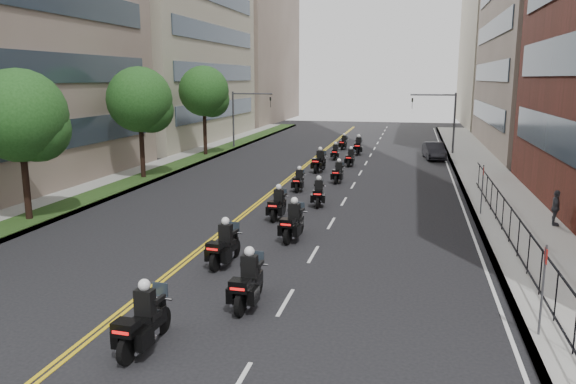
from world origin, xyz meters
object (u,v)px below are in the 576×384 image
(motorcycle_9, at_px, (351,158))
(parked_sedan, at_px, (434,151))
(motorcycle_0, at_px, (143,323))
(motorcycle_11, at_px, (358,147))
(motorcycle_6, at_px, (299,181))
(pedestrian_c, at_px, (556,208))
(motorcycle_8, at_px, (320,162))
(motorcycle_7, at_px, (338,173))
(motorcycle_3, at_px, (293,223))
(motorcycle_5, at_px, (319,194))
(motorcycle_2, at_px, (224,247))
(motorcycle_12, at_px, (344,143))
(motorcycle_10, at_px, (335,153))
(motorcycle_4, at_px, (278,205))
(motorcycle_1, at_px, (248,283))

(motorcycle_9, xyz_separation_m, parked_sedan, (6.61, 5.47, 0.10))
(motorcycle_0, height_order, motorcycle_11, motorcycle_0)
(motorcycle_6, distance_m, pedestrian_c, 14.75)
(motorcycle_6, height_order, motorcycle_8, motorcycle_8)
(motorcycle_7, xyz_separation_m, pedestrian_c, (11.39, -9.51, 0.35))
(motorcycle_3, xyz_separation_m, motorcycle_5, (-0.03, 6.79, -0.08))
(motorcycle_2, relative_size, motorcycle_3, 0.98)
(motorcycle_2, height_order, motorcycle_12, motorcycle_2)
(motorcycle_7, bearing_deg, motorcycle_10, 103.64)
(motorcycle_9, bearing_deg, motorcycle_5, -85.29)
(motorcycle_4, xyz_separation_m, motorcycle_11, (1.57, 24.89, 0.04))
(motorcycle_0, relative_size, motorcycle_9, 1.19)
(motorcycle_3, distance_m, motorcycle_6, 10.74)
(motorcycle_3, bearing_deg, motorcycle_9, 95.39)
(motorcycle_2, bearing_deg, motorcycle_11, 92.87)
(motorcycle_6, xyz_separation_m, motorcycle_7, (2.02, 3.38, 0.02))
(motorcycle_7, bearing_deg, motorcycle_0, -89.46)
(motorcycle_2, height_order, motorcycle_10, motorcycle_2)
(motorcycle_9, distance_m, motorcycle_11, 7.03)
(motorcycle_0, relative_size, motorcycle_6, 1.21)
(motorcycle_2, relative_size, motorcycle_9, 1.15)
(motorcycle_7, bearing_deg, motorcycle_12, 100.56)
(motorcycle_11, bearing_deg, motorcycle_2, -92.89)
(motorcycle_4, relative_size, parked_sedan, 0.54)
(motorcycle_10, bearing_deg, motorcycle_7, -83.78)
(motorcycle_2, xyz_separation_m, motorcycle_10, (0.26, 28.53, -0.11))
(motorcycle_5, distance_m, motorcycle_9, 14.49)
(motorcycle_8, bearing_deg, motorcycle_7, -56.43)
(motorcycle_1, distance_m, pedestrian_c, 16.39)
(motorcycle_6, height_order, motorcycle_12, motorcycle_12)
(motorcycle_6, bearing_deg, motorcycle_7, 58.92)
(parked_sedan, bearing_deg, motorcycle_3, -111.21)
(parked_sedan, bearing_deg, motorcycle_9, -147.44)
(motorcycle_10, distance_m, parked_sedan, 8.56)
(motorcycle_2, relative_size, motorcycle_7, 1.13)
(motorcycle_2, relative_size, motorcycle_12, 1.16)
(motorcycle_6, relative_size, motorcycle_12, 0.99)
(motorcycle_7, bearing_deg, motorcycle_11, 94.97)
(pedestrian_c, bearing_deg, motorcycle_8, 52.07)
(motorcycle_0, height_order, motorcycle_8, motorcycle_8)
(motorcycle_9, xyz_separation_m, motorcycle_12, (-1.84, 10.55, -0.00))
(motorcycle_8, bearing_deg, motorcycle_6, -82.97)
(motorcycle_2, xyz_separation_m, parked_sedan, (8.57, 30.61, 0.00))
(motorcycle_1, relative_size, motorcycle_12, 1.19)
(motorcycle_2, distance_m, parked_sedan, 31.79)
(motorcycle_3, relative_size, motorcycle_9, 1.18)
(motorcycle_5, relative_size, motorcycle_6, 1.07)
(motorcycle_12, bearing_deg, motorcycle_10, -82.64)
(motorcycle_3, height_order, pedestrian_c, motorcycle_3)
(motorcycle_11, distance_m, pedestrian_c, 26.48)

